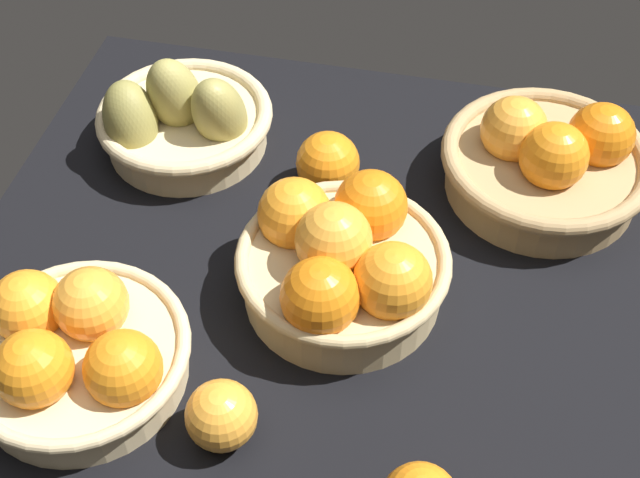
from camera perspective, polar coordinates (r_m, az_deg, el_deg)
The scene contains 7 objects.
market_tray at distance 97.82cm, azimuth 1.31°, elevation -2.34°, with size 84.00×72.00×3.00cm, color black.
basket_near_left at distance 105.48cm, azimuth 14.79°, elevation 5.04°, with size 24.85×24.85×11.54cm.
basket_center at distance 90.10cm, azimuth 1.52°, elevation -1.50°, with size 22.78×22.78×12.65cm.
basket_far_right at distance 87.98cm, azimuth -15.87°, elevation -7.08°, with size 22.39×22.39×10.35cm.
basket_near_right_pears at distance 109.27cm, azimuth -9.04°, elevation 7.80°, with size 21.98×21.98×13.51cm.
loose_orange_back_gap at distance 102.70cm, azimuth 0.52°, elevation 5.05°, with size 7.65×7.65×7.65cm, color orange.
loose_orange_side_gap at distance 82.10cm, azimuth -6.54°, elevation -11.52°, with size 6.84×6.84×6.84cm, color #F49E33.
Camera 1 is at (-11.08, 61.48, 76.78)cm, focal length 48.40 mm.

